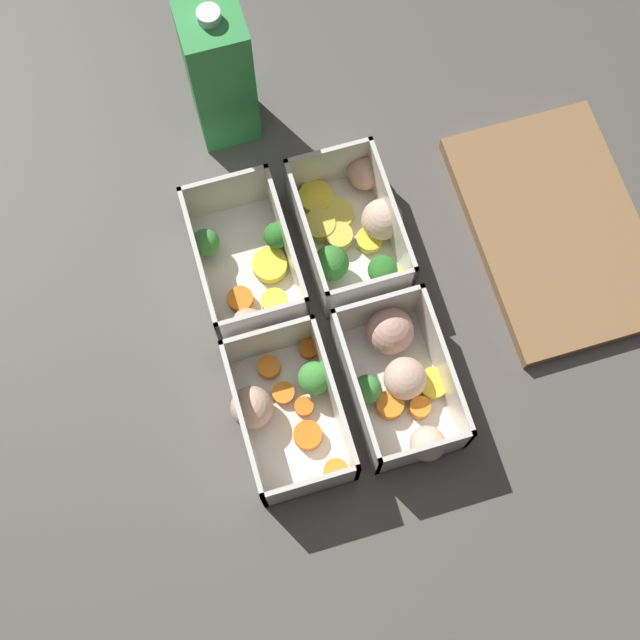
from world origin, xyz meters
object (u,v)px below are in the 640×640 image
Objects in this scene: container_near_left at (246,267)px; container_far_right at (399,376)px; juice_carton at (220,75)px; container_near_right at (285,408)px; container_far_left at (355,228)px.

container_near_left and container_far_right have the same top height.
container_near_left is 0.87× the size of juice_carton.
container_near_left is at bearing -8.14° from juice_carton.
container_far_right is at bearing 14.60° from juice_carton.
container_near_right is at bearing -90.69° from container_far_right.
container_near_left is 0.21m from juice_carton.
juice_carton is (-0.36, -0.09, 0.07)m from container_far_right.
container_far_right is 0.87× the size of juice_carton.
container_near_left is 0.97× the size of container_far_left.
juice_carton is (-0.36, 0.03, 0.07)m from container_near_right.
container_near_right is 0.81× the size of juice_carton.
juice_carton reaches higher than container_far_right.
container_near_right is at bearing -0.54° from container_near_left.
container_near_right and container_far_left have the same top height.
juice_carton is at bearing -165.40° from container_far_right.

